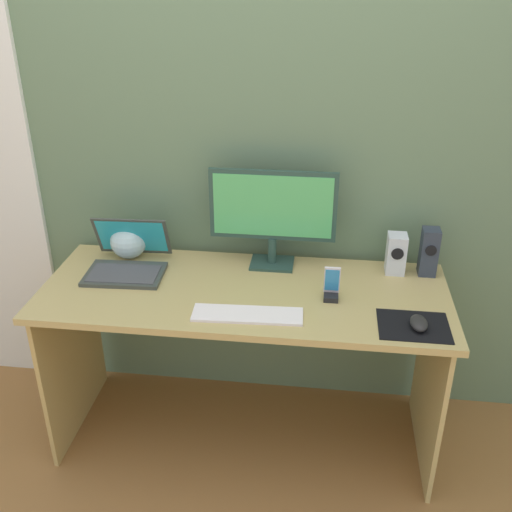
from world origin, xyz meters
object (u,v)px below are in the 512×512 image
Objects in this scene: monitor at (273,212)px; speaker_near_monitor at (396,254)px; laptop at (127,261)px; phone_in_dock at (332,288)px; speaker_right at (429,252)px; fishbowl at (128,241)px; mouse at (419,323)px; keyboard_external at (247,315)px.

speaker_near_monitor is (0.51, -0.00, -0.16)m from monitor.
laptop reaches higher than speaker_near_monitor.
monitor is 0.40m from phone_in_dock.
speaker_right is 0.13m from speaker_near_monitor.
speaker_right reaches higher than phone_in_dock.
mouse is (1.18, -0.42, -0.05)m from fishbowl.
fishbowl reaches higher than phone_in_dock.
keyboard_external is at bearing 177.17° from mouse.
phone_in_dock is (0.84, -0.13, 0.00)m from laptop.
monitor is at bearing 134.96° from phone_in_dock.
fishbowl is (-0.03, 0.13, 0.03)m from laptop.
monitor is 3.74× the size of phone_in_dock.
laptop is at bearing 171.48° from phone_in_dock.
mouse is (0.56, -0.42, -0.22)m from monitor.
monitor is 0.63m from laptop.
speaker_near_monitor is at bearing 94.50° from mouse.
keyboard_external is at bearing -27.80° from laptop.
speaker_right is (0.64, -0.00, -0.14)m from monitor.
mouse is (0.61, -0.01, 0.02)m from keyboard_external.
speaker_right is 0.46m from phone_in_dock.
monitor reaches higher than speaker_right.
keyboard_external is (-0.05, -0.41, -0.23)m from monitor.
laptop is (-0.59, -0.13, -0.20)m from monitor.
fishbowl is 0.71m from keyboard_external.
monitor is 0.53m from speaker_near_monitor.
speaker_near_monitor is 1.21× the size of phone_in_dock.
speaker_right is 1.26m from fishbowl.
fishbowl is at bearing 104.54° from laptop.
fishbowl is 1.25m from mouse.
speaker_near_monitor is at bearing 6.46° from laptop.
monitor is at bearing 80.56° from keyboard_external.
laptop reaches higher than fishbowl.
monitor is at bearing 12.03° from laptop.
speaker_right is at bearing -0.10° from monitor.
monitor is 1.29× the size of keyboard_external.
phone_in_dock is at bearing -135.80° from speaker_near_monitor.
speaker_right is 1.23m from laptop.
laptop reaches higher than keyboard_external.
mouse is at bearing -19.49° from fishbowl.
speaker_right is 0.43m from mouse.
phone_in_dock is at bearing -45.04° from monitor.
speaker_right is 1.99× the size of mouse.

